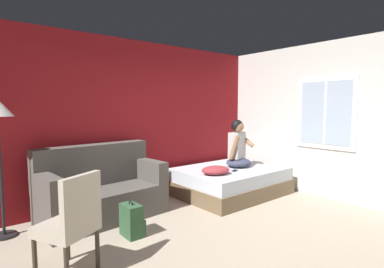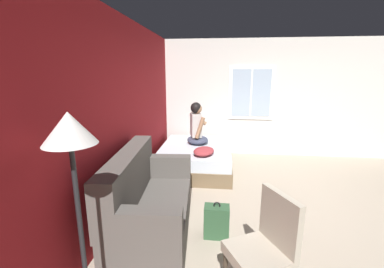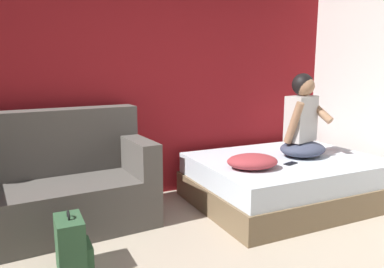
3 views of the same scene
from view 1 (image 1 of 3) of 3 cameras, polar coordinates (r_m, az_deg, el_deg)
The scene contains 10 objects.
ground_plane at distance 3.56m, azimuth 8.35°, elevation -21.49°, with size 40.00×40.00×0.00m, color tan.
wall_back_accent at distance 5.19m, azimuth -12.28°, elevation 2.43°, with size 10.38×0.16×2.70m, color maroon.
wall_side_with_window at distance 5.56m, azimuth 28.10°, elevation 2.13°, with size 0.19×6.23×2.70m.
bed at distance 5.58m, azimuth 7.30°, elevation -8.89°, with size 1.89×1.44×0.48m.
couch at distance 4.55m, azimuth -16.86°, elevation -10.31°, with size 1.76×0.94×1.04m.
side_chair at distance 3.13m, azimuth -21.97°, elevation -15.07°, with size 0.62×0.62×0.98m.
person_seated at distance 5.60m, azimuth 8.73°, elevation -2.59°, with size 0.62×0.56×0.88m.
backpack at distance 3.91m, azimuth -11.36°, elevation -15.89°, with size 0.23×0.30×0.46m.
throw_pillow at distance 4.98m, azimuth 4.51°, elevation -6.88°, with size 0.48×0.36×0.14m, color #993338.
cell_phone at distance 5.28m, azimuth 8.13°, elevation -6.93°, with size 0.07×0.14×0.01m, color black.
Camera 1 is at (-2.36, -2.12, 1.60)m, focal length 28.00 mm.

